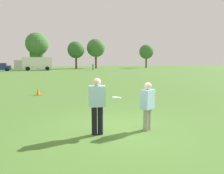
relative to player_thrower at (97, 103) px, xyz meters
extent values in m
plane|color=#47702D|center=(0.73, 0.16, -0.96)|extent=(180.66, 180.66, 0.00)
cylinder|color=black|center=(-0.09, 0.01, -0.53)|extent=(0.16, 0.16, 0.86)
cylinder|color=black|center=(0.09, -0.01, -0.53)|extent=(0.16, 0.16, 0.86)
cube|color=#9EC6E5|center=(0.00, 0.00, 0.21)|extent=(0.50, 0.34, 0.61)
sphere|color=beige|center=(0.00, 0.00, 0.62)|extent=(0.23, 0.23, 0.23)
cylinder|color=gray|center=(1.67, -0.14, -0.61)|extent=(0.16, 0.16, 0.69)
cylinder|color=gray|center=(1.52, -0.22, -0.61)|extent=(0.16, 0.16, 0.69)
cube|color=#9EC6E5|center=(1.59, -0.18, 0.04)|extent=(0.53, 0.46, 0.61)
sphere|color=beige|center=(1.59, -0.18, 0.45)|extent=(0.23, 0.23, 0.23)
cylinder|color=white|center=(0.60, -0.05, 0.14)|extent=(0.27, 0.27, 0.07)
cube|color=#D8590C|center=(-1.49, 8.26, -0.94)|extent=(0.32, 0.32, 0.03)
cone|color=orange|center=(-1.49, 8.26, -0.70)|extent=(0.24, 0.24, 0.45)
cube|color=navy|center=(-8.66, 46.92, -0.18)|extent=(4.26, 1.94, 0.90)
cube|color=#2D333D|center=(-8.41, 46.91, 0.54)|extent=(2.05, 1.71, 0.64)
cylinder|color=black|center=(-7.39, 45.88, -0.63)|extent=(0.67, 0.24, 0.66)
cylinder|color=black|center=(-7.33, 47.87, -0.63)|extent=(0.67, 0.24, 0.66)
cube|color=white|center=(-0.73, 47.48, 0.87)|extent=(6.88, 2.72, 2.70)
cube|color=#B2B2B7|center=(-4.93, 47.61, 0.52)|extent=(1.87, 2.36, 2.00)
cylinder|color=black|center=(-2.99, 46.18, -0.48)|extent=(0.97, 0.31, 0.96)
cylinder|color=black|center=(-2.90, 48.92, -0.48)|extent=(0.97, 0.31, 0.96)
cylinder|color=black|center=(1.43, 46.03, -0.48)|extent=(0.97, 0.31, 0.96)
cylinder|color=black|center=(1.52, 48.77, -0.48)|extent=(0.97, 0.31, 0.96)
cylinder|color=black|center=(11.66, 41.75, -0.52)|extent=(0.16, 0.16, 0.87)
cylinder|color=black|center=(11.62, 41.57, -0.52)|extent=(0.16, 0.16, 0.87)
cube|color=#338C4C|center=(11.64, 41.66, 0.22)|extent=(0.38, 0.52, 0.62)
sphere|color=tan|center=(11.64, 41.66, 0.64)|extent=(0.24, 0.24, 0.24)
cylinder|color=brown|center=(-0.71, 57.05, 0.34)|extent=(0.43, 0.43, 2.60)
sphere|color=#33662D|center=(-0.71, 57.05, 3.23)|extent=(3.72, 3.72, 3.72)
cylinder|color=brown|center=(-0.44, 56.46, 1.25)|extent=(0.74, 0.74, 4.42)
sphere|color=#3D7033|center=(-0.44, 56.46, 6.14)|extent=(6.31, 6.31, 6.31)
cylinder|color=brown|center=(10.29, 55.26, 0.78)|extent=(0.58, 0.58, 3.48)
sphere|color=#33662D|center=(10.29, 55.26, 4.64)|extent=(4.98, 4.98, 4.98)
cylinder|color=brown|center=(16.82, 56.43, 1.03)|extent=(0.66, 0.66, 3.97)
sphere|color=#3D7033|center=(16.82, 56.43, 5.43)|extent=(5.68, 5.68, 5.68)
cylinder|color=brown|center=(34.57, 55.75, 0.75)|extent=(0.57, 0.57, 3.41)
sphere|color=#3D7033|center=(34.57, 55.75, 4.52)|extent=(4.87, 4.87, 4.87)
camera|label=1|loc=(-1.70, -5.62, 1.21)|focal=32.61mm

